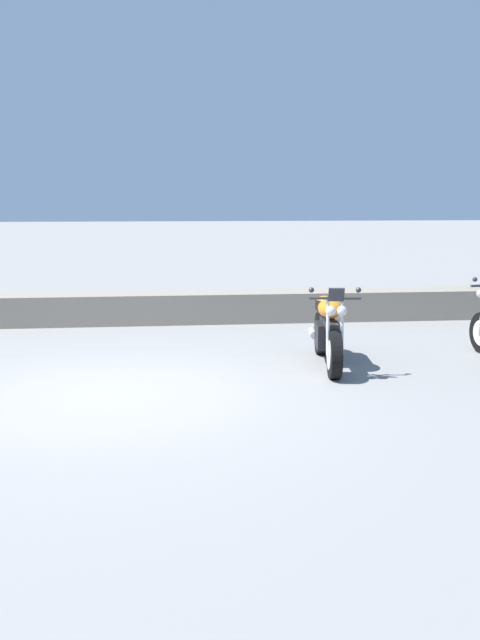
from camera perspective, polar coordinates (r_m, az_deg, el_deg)
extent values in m
plane|color=gray|center=(8.46, -10.42, -5.95)|extent=(120.00, 120.00, 0.00)
cube|color=gray|center=(13.09, -8.93, 0.96)|extent=(36.00, 0.80, 0.55)
cylinder|color=black|center=(9.03, 7.70, -2.83)|extent=(0.21, 0.63, 0.62)
cylinder|color=black|center=(10.43, 6.71, -1.08)|extent=(0.25, 0.64, 0.62)
cylinder|color=silver|center=(9.03, 7.70, -2.83)|extent=(0.20, 0.40, 0.38)
cube|color=black|center=(9.76, 7.15, -1.26)|extent=(0.37, 0.51, 0.34)
cube|color=#2D2D30|center=(9.62, 7.25, -0.21)|extent=(0.26, 1.11, 0.12)
ellipsoid|color=orange|center=(9.44, 7.38, 0.95)|extent=(0.40, 0.56, 0.26)
cube|color=black|center=(9.92, 7.04, 1.04)|extent=(0.32, 0.59, 0.12)
ellipsoid|color=orange|center=(10.21, 6.86, 1.52)|extent=(0.25, 0.30, 0.16)
cylinder|color=#2D2D30|center=(8.98, 7.75, 1.77)|extent=(0.66, 0.11, 0.04)
sphere|color=silver|center=(8.87, 8.29, 0.74)|extent=(0.13, 0.13, 0.13)
sphere|color=silver|center=(8.85, 7.39, 0.74)|extent=(0.13, 0.13, 0.13)
cube|color=#26282D|center=(8.87, 7.84, 2.06)|extent=(0.21, 0.12, 0.18)
cylinder|color=silver|center=(10.17, 5.97, -1.06)|extent=(0.15, 0.39, 0.11)
cylinder|color=silver|center=(9.01, 8.29, -0.54)|extent=(0.06, 0.17, 0.73)
cylinder|color=silver|center=(8.99, 7.16, -0.54)|extent=(0.06, 0.17, 0.73)
sphere|color=#2D2D30|center=(9.05, 9.62, 2.42)|extent=(0.07, 0.07, 0.07)
sphere|color=#2D2D30|center=(8.97, 5.83, 2.44)|extent=(0.07, 0.07, 0.07)
sphere|color=#2D2D30|center=(10.63, 18.56, 3.15)|extent=(0.07, 0.07, 0.07)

